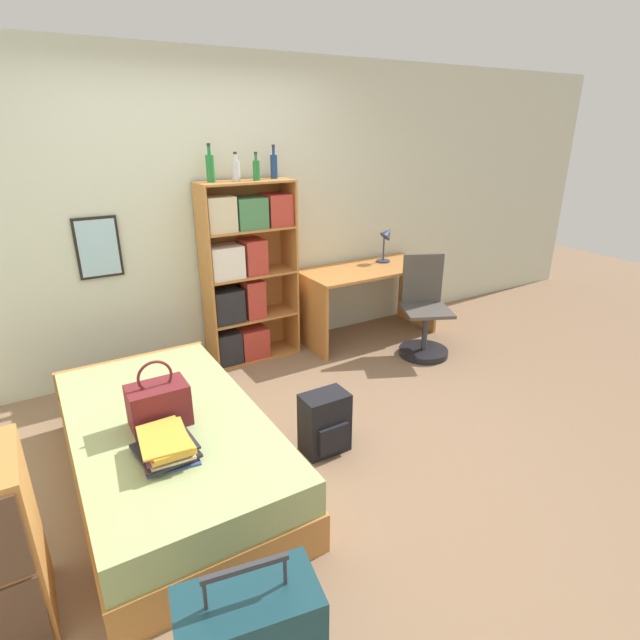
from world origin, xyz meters
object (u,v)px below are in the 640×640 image
bottle_green (210,167)px  desk (368,288)px  bookcase (243,274)px  desk_lamp (387,238)px  desk_chair (424,323)px  bottle_clear (256,170)px  book_stack_on_bed (166,445)px  bed (169,448)px  handbag (159,404)px  bottle_brown (236,170)px  backpack (325,423)px  bottle_blue (274,166)px

bottle_green → desk: (1.47, -0.19, -1.19)m
bookcase → desk_lamp: bearing=-1.6°
bookcase → desk_chair: size_ratio=1.72×
bottle_clear → desk_lamp: bearing=-0.2°
book_stack_on_bed → desk: (2.41, 1.57, 0.02)m
desk_lamp → bookcase: bearing=178.4°
bed → desk: bearing=27.0°
handbag → book_stack_on_bed: size_ratio=1.11×
bookcase → desk: (1.25, -0.15, -0.29)m
desk_lamp → book_stack_on_bed: bearing=-148.1°
handbag → bottle_brown: size_ratio=1.74×
bottle_brown → backpack: (-0.11, -1.58, -1.48)m
bottle_brown → desk_chair: bearing=-26.9°
backpack → handbag: bearing=170.0°
bottle_brown → bottle_clear: (0.16, -0.04, -0.00)m
desk_lamp → desk: bearing=-159.4°
bottle_green → bottle_brown: bearing=-9.6°
backpack → desk: bearing=46.1°
bottle_brown → bottle_blue: size_ratio=0.83×
handbag → desk_lamp: bearing=27.2°
bookcase → bottle_green: (-0.21, 0.03, 0.90)m
bottle_green → desk: 1.90m
desk_chair → bottle_green: bearing=155.0°
bottle_brown → backpack: 2.17m
bottle_green → backpack: bottle_green is taller
bed → bottle_brown: bearing=51.5°
bed → desk: (2.33, 1.19, 0.30)m
bottle_brown → backpack: size_ratio=0.55×
bottle_blue → bottle_brown: bearing=-174.2°
desk_lamp → backpack: size_ratio=0.89×
handbag → bottle_green: bearing=58.0°
bottle_green → bottle_clear: bearing=-11.2°
desk_chair → bookcase: bearing=152.9°
book_stack_on_bed → bottle_green: bottle_green is taller
desk_chair → backpack: desk_chair is taller
handbag → bottle_blue: bottle_blue is taller
desk → desk_lamp: bearing=20.6°
bookcase → bottle_brown: 0.88m
bottle_brown → book_stack_on_bed: bearing=-123.7°
book_stack_on_bed → bottle_blue: (1.51, 1.76, 1.21)m
desk_lamp → desk_chair: 0.97m
desk_chair → bottle_clear: bearing=151.6°
desk_lamp → desk_chair: (-0.08, -0.71, -0.66)m
bottle_clear → handbag: bearing=-132.8°
bottle_clear → desk_lamp: 1.57m
bottle_blue → backpack: (-0.47, -1.62, -1.50)m
bottle_green → desk_lamp: bottle_green is taller
bed → bottle_clear: 2.32m
bottle_clear → desk_chair: size_ratio=0.24×
bottle_brown → bottle_clear: bottle_brown is taller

